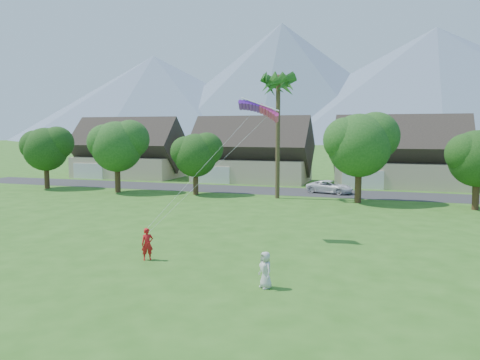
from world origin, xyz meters
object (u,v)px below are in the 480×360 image
at_px(kite_flyer, 147,244).
at_px(watcher, 265,270).
at_px(parafoil_kite, 260,108).
at_px(parked_car, 330,187).

height_order(kite_flyer, watcher, kite_flyer).
distance_m(kite_flyer, parafoil_kite, 10.90).
distance_m(kite_flyer, parked_car, 30.45).
bearing_deg(parked_car, watcher, -162.54).
bearing_deg(parafoil_kite, parked_car, 79.69).
bearing_deg(kite_flyer, watcher, -56.29).
height_order(parked_car, parafoil_kite, parafoil_kite).
xyz_separation_m(kite_flyer, watcher, (7.12, -2.38, -0.05)).
height_order(watcher, parked_car, watcher).
xyz_separation_m(kite_flyer, parked_car, (5.90, 29.87, -0.16)).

